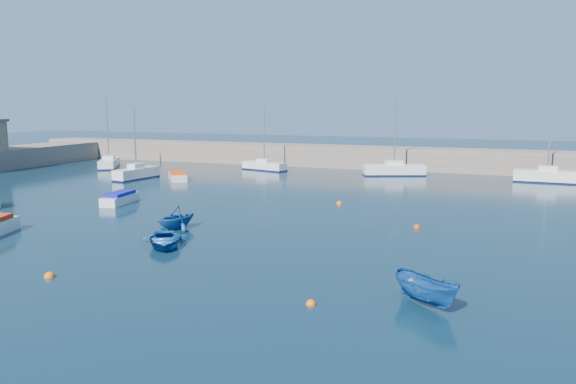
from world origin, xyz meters
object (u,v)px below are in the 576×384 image
(sailboat_4, at_px, (109,163))
(sailboat_6, at_px, (394,169))
(sailboat_5, at_px, (264,166))
(dinghy_right, at_px, (427,290))
(sailboat_3, at_px, (136,173))
(motorboat_2, at_px, (177,176))
(dinghy_left, at_px, (176,217))
(motorboat_1, at_px, (120,198))
(sailboat_7, at_px, (547,176))
(dinghy_center, at_px, (164,240))

(sailboat_4, bearing_deg, sailboat_6, -22.32)
(sailboat_5, xyz_separation_m, dinghy_right, (23.88, -39.52, 0.08))
(sailboat_3, xyz_separation_m, motorboat_2, (4.34, 1.05, -0.22))
(sailboat_6, bearing_deg, dinghy_left, 144.15)
(sailboat_4, distance_m, sailboat_6, 34.88)
(sailboat_3, relative_size, sailboat_4, 0.89)
(sailboat_3, relative_size, motorboat_1, 1.88)
(sailboat_6, bearing_deg, sailboat_5, 70.58)
(motorboat_2, xyz_separation_m, dinghy_left, (12.44, -20.18, 0.33))
(dinghy_right, bearing_deg, dinghy_left, 101.10)
(sailboat_6, xyz_separation_m, motorboat_1, (-17.17, -25.55, -0.21))
(sailboat_4, bearing_deg, sailboat_7, -24.99)
(dinghy_center, relative_size, dinghy_left, 1.27)
(sailboat_6, height_order, dinghy_left, sailboat_6)
(motorboat_2, height_order, dinghy_right, dinghy_right)
(sailboat_4, height_order, motorboat_2, sailboat_4)
(motorboat_2, height_order, dinghy_left, dinghy_left)
(sailboat_3, xyz_separation_m, dinghy_right, (33.34, -27.40, -0.03))
(motorboat_2, xyz_separation_m, dinghy_center, (14.16, -24.20, -0.05))
(sailboat_3, height_order, dinghy_right, sailboat_3)
(sailboat_3, distance_m, sailboat_4, 12.48)
(sailboat_5, height_order, sailboat_7, sailboat_7)
(motorboat_2, bearing_deg, dinghy_center, -96.42)
(sailboat_5, distance_m, dinghy_center, 36.42)
(motorboat_1, height_order, dinghy_right, dinghy_right)
(sailboat_6, relative_size, dinghy_left, 3.08)
(dinghy_left, bearing_deg, sailboat_6, 95.29)
(sailboat_7, bearing_deg, sailboat_5, 92.61)
(dinghy_left, relative_size, dinghy_right, 0.90)
(sailboat_6, height_order, dinghy_right, sailboat_6)
(sailboat_6, distance_m, dinghy_left, 32.87)
(sailboat_6, distance_m, motorboat_2, 23.59)
(sailboat_4, distance_m, motorboat_2, 15.61)
(sailboat_4, bearing_deg, motorboat_1, -80.34)
(sailboat_7, distance_m, dinghy_center, 41.83)
(dinghy_left, bearing_deg, motorboat_1, 164.77)
(sailboat_6, xyz_separation_m, dinghy_center, (-6.32, -35.88, -0.28))
(motorboat_1, xyz_separation_m, dinghy_left, (9.12, -6.32, 0.32))
(sailboat_3, distance_m, dinghy_left, 25.45)
(sailboat_7, distance_m, dinghy_right, 40.56)
(motorboat_1, bearing_deg, sailboat_3, 113.20)
(sailboat_5, xyz_separation_m, motorboat_2, (-5.11, -11.08, -0.11))
(sailboat_3, xyz_separation_m, sailboat_7, (40.29, 12.55, 0.02))
(sailboat_3, relative_size, sailboat_6, 0.85)
(sailboat_7, height_order, motorboat_1, sailboat_7)
(motorboat_1, xyz_separation_m, motorboat_2, (-3.31, 13.87, -0.01))
(sailboat_3, relative_size, motorboat_2, 1.67)
(sailboat_3, bearing_deg, sailboat_5, 58.48)
(sailboat_4, bearing_deg, motorboat_2, -56.22)
(sailboat_3, distance_m, motorboat_2, 4.47)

